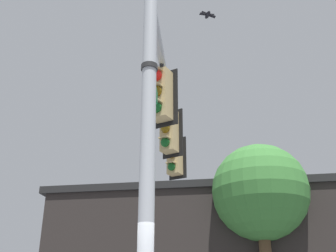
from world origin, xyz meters
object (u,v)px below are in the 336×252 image
object	(u,v)px
traffic_light_mid_inner	(169,131)
bird_flying	(208,15)
traffic_light_mid_outer	(174,156)
street_name_sign	(152,78)
traffic_light_nearest_pole	(161,94)

from	to	relation	value
traffic_light_mid_inner	bird_flying	size ratio (longest dim) A/B	3.70
bird_flying	traffic_light_mid_outer	bearing A→B (deg)	-41.74
traffic_light_mid_outer	street_name_sign	world-z (taller)	traffic_light_mid_outer
traffic_light_mid_outer	street_name_sign	xyz separation A→B (m)	(-2.22, 4.67, -0.47)
traffic_light_mid_outer	street_name_sign	size ratio (longest dim) A/B	1.24
traffic_light_nearest_pole	traffic_light_mid_inner	distance (m)	1.86
traffic_light_mid_inner	bird_flying	world-z (taller)	bird_flying
traffic_light_nearest_pole	bird_flying	distance (m)	3.32
traffic_light_mid_outer	street_name_sign	distance (m)	5.20
traffic_light_mid_inner	street_name_sign	size ratio (longest dim) A/B	1.24
traffic_light_nearest_pole	traffic_light_mid_inner	xyz separation A→B (m)	(0.79, -1.68, 0.00)
traffic_light_nearest_pole	traffic_light_mid_inner	bearing A→B (deg)	-64.72
traffic_light_mid_outer	bird_flying	world-z (taller)	bird_flying
traffic_light_nearest_pole	traffic_light_mid_outer	distance (m)	3.72
traffic_light_mid_outer	bird_flying	distance (m)	3.91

